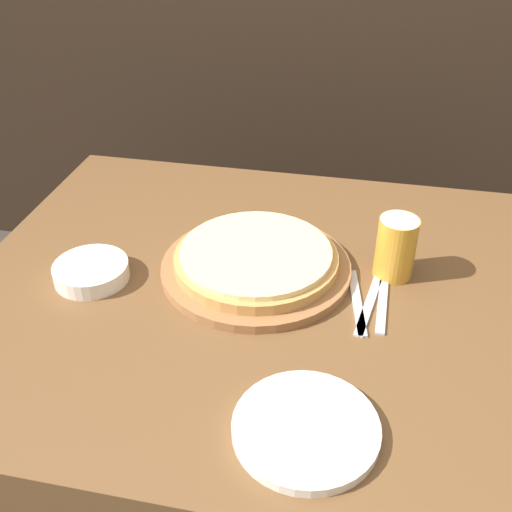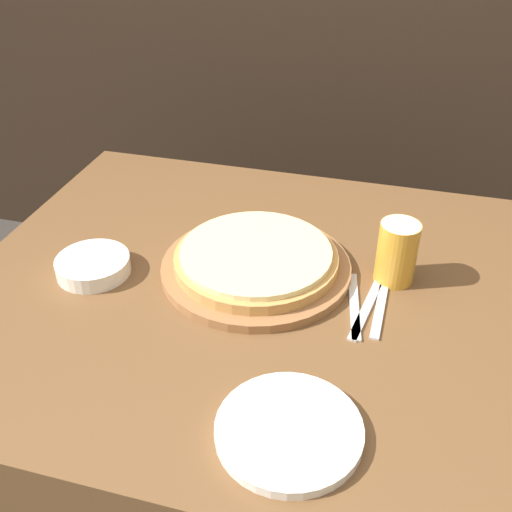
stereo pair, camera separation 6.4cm
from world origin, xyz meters
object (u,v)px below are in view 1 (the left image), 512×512
Objects in this scene: pizza_on_board at (256,262)px; spoon at (382,305)px; beer_glass at (396,245)px; dinner_plate at (306,428)px; side_bowl at (91,271)px; fork at (357,302)px; dinner_knife at (369,303)px.

pizza_on_board reaches higher than spoon.
spoon is at bearing -98.35° from beer_glass.
dinner_plate is 1.31× the size of spoon.
pizza_on_board is 2.29× the size of spoon.
beer_glass is 0.58× the size of dinner_plate.
spoon is (0.60, 0.03, -0.02)m from side_bowl.
pizza_on_board is at bearing 15.83° from side_bowl.
dinner_plate is 0.36m from spoon.
side_bowl reaches higher than fork.
side_bowl is at bearing -176.94° from dinner_knife.
dinner_knife is (-0.04, -0.11, -0.07)m from beer_glass.
side_bowl reaches higher than spoon.
beer_glass is 0.15m from fork.
beer_glass reaches higher than pizza_on_board.
pizza_on_board is at bearing 111.93° from dinner_plate.
side_bowl is 0.75× the size of fork.
pizza_on_board is at bearing -170.13° from beer_glass.
dinner_plate is 0.35m from fork.
beer_glass is at bearing 74.75° from dinner_plate.
dinner_plate is 0.35m from dinner_knife.
beer_glass reaches higher than dinner_plate.
dinner_plate reaches higher than dinner_knife.
spoon is at bearing 0.00° from fork.
fork is (0.06, 0.34, -0.01)m from dinner_plate.
beer_glass is at bearing 13.12° from side_bowl.
fork and dinner_knife have the same top height.
beer_glass reaches higher than fork.
side_bowl is 0.88× the size of spoon.
spoon is (-0.02, -0.11, -0.07)m from beer_glass.
dinner_plate is at bearing -105.25° from beer_glass.
beer_glass is 0.86× the size of side_bowl.
side_bowl is at bearing -177.06° from spoon.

